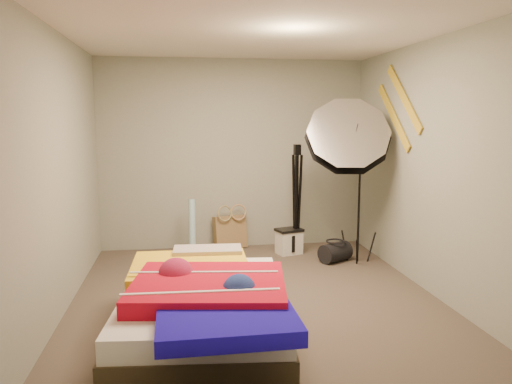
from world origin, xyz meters
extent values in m
plane|color=brown|center=(0.00, 0.00, 0.00)|extent=(4.00, 4.00, 0.00)
plane|color=silver|center=(0.00, 0.00, 2.50)|extent=(4.00, 4.00, 0.00)
plane|color=gray|center=(0.00, 2.00, 1.25)|extent=(3.50, 0.00, 3.50)
plane|color=gray|center=(0.00, -2.00, 1.25)|extent=(3.50, 0.00, 3.50)
plane|color=gray|center=(-1.75, 0.00, 1.25)|extent=(0.00, 4.00, 4.00)
plane|color=gray|center=(1.75, 0.00, 1.25)|extent=(0.00, 4.00, 4.00)
cube|color=#9D8053|center=(-0.06, 1.90, 0.22)|extent=(0.47, 0.31, 0.45)
cylinder|color=#4EA6C8|center=(-0.57, 1.58, 0.36)|extent=(0.09, 0.21, 0.73)
cube|color=silver|center=(0.67, 1.50, 0.15)|extent=(0.35, 0.29, 0.30)
cylinder|color=black|center=(1.15, 1.06, 0.12)|extent=(0.45, 0.39, 0.23)
cube|color=gold|center=(1.73, 0.60, 1.95)|extent=(0.02, 0.91, 0.78)
cube|color=gold|center=(1.73, 0.85, 1.75)|extent=(0.02, 0.91, 0.78)
cube|color=#433724|center=(-0.53, -0.83, 0.12)|extent=(1.43, 1.92, 0.23)
cube|color=white|center=(-0.53, -0.83, 0.32)|extent=(1.39, 1.88, 0.16)
cube|color=yellow|center=(-0.63, -0.41, 0.43)|extent=(1.01, 0.89, 0.13)
cube|color=red|center=(-0.50, -0.97, 0.45)|extent=(1.27, 1.11, 0.14)
cube|color=#190DC3|center=(-0.42, -1.52, 0.42)|extent=(0.91, 0.73, 0.11)
cube|color=#C08B9E|center=(-0.46, -0.07, 0.47)|extent=(0.65, 0.33, 0.13)
cylinder|color=black|center=(1.42, 1.04, 0.80)|extent=(0.03, 0.03, 1.59)
cube|color=black|center=(1.42, 1.04, 1.54)|extent=(0.08, 0.08, 0.10)
cone|color=silver|center=(1.22, 0.96, 1.49)|extent=(1.30, 1.03, 1.17)
cylinder|color=black|center=(0.76, 1.51, 0.64)|extent=(0.05, 0.05, 1.27)
cube|color=black|center=(0.76, 1.51, 1.34)|extent=(0.09, 0.09, 0.13)
camera|label=1|loc=(-0.69, -4.61, 1.74)|focal=35.00mm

